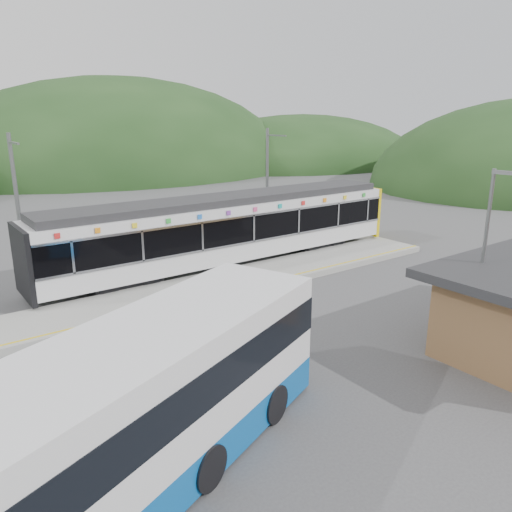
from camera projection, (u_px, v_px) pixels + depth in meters
ground at (260, 310)px, 20.50m from camera, size 120.00×120.00×0.00m
hills at (291, 257)px, 28.14m from camera, size 146.00×149.00×26.00m
platform at (217, 285)px, 23.01m from camera, size 26.00×3.20×0.30m
yellow_line at (233, 290)px, 21.96m from camera, size 26.00×0.10×0.01m
train at (230, 228)px, 26.02m from camera, size 20.44×3.01×3.74m
catenary_mast_west at (19, 210)px, 22.13m from camera, size 0.18×1.80×7.00m
catenary_mast_east at (267, 185)px, 30.14m from camera, size 0.18×1.80×7.00m
bus at (106, 437)px, 9.71m from camera, size 12.66×7.37×3.41m
lamp_post at (488, 245)px, 16.21m from camera, size 0.37×1.09×6.09m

